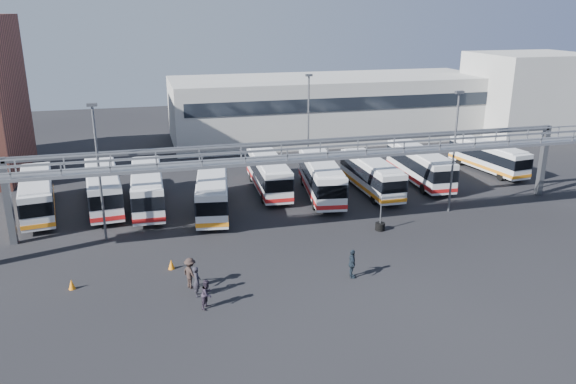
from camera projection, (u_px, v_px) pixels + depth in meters
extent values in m
plane|color=black|center=(345.00, 260.00, 38.51)|extent=(140.00, 140.00, 0.00)
cube|color=gray|center=(324.00, 156.00, 41.22)|extent=(50.00, 1.80, 0.22)
cube|color=gray|center=(328.00, 146.00, 40.15)|extent=(50.00, 0.10, 0.10)
cube|color=gray|center=(320.00, 141.00, 41.71)|extent=(50.00, 0.10, 0.10)
cube|color=#4C4F54|center=(308.00, 142.00, 44.84)|extent=(45.00, 0.50, 0.35)
cube|color=#9E9E99|center=(331.00, 107.00, 75.15)|extent=(42.00, 14.00, 8.00)
cube|color=#B2B2AD|center=(528.00, 95.00, 75.56)|extent=(14.00, 12.00, 11.00)
cylinder|color=#4C4F54|center=(99.00, 175.00, 40.39)|extent=(0.18, 0.18, 10.00)
cube|color=#4C4F54|center=(92.00, 105.00, 38.82)|extent=(0.70, 0.35, 0.22)
cylinder|color=#4C4F54|center=(454.00, 154.00, 46.35)|extent=(0.18, 0.18, 10.00)
cube|color=#4C4F54|center=(459.00, 92.00, 44.78)|extent=(0.70, 0.35, 0.22)
cylinder|color=#4C4F54|center=(308.00, 125.00, 58.17)|extent=(0.18, 0.18, 10.00)
cube|color=#4C4F54|center=(309.00, 75.00, 56.60)|extent=(0.70, 0.35, 0.22)
cube|color=silver|center=(37.00, 194.00, 46.66)|extent=(3.84, 10.91, 2.67)
cube|color=black|center=(37.00, 190.00, 46.56)|extent=(3.91, 10.98, 1.07)
cube|color=orange|center=(39.00, 205.00, 46.95)|extent=(3.90, 10.97, 0.34)
cube|color=silver|center=(35.00, 178.00, 46.22)|extent=(3.46, 9.82, 0.16)
cylinder|color=black|center=(24.00, 224.00, 43.65)|extent=(0.42, 1.00, 0.97)
cylinder|color=black|center=(54.00, 220.00, 44.46)|extent=(0.42, 1.00, 0.97)
cylinder|color=black|center=(26.00, 198.00, 49.66)|extent=(0.42, 1.00, 0.97)
cylinder|color=black|center=(53.00, 195.00, 50.46)|extent=(0.42, 1.00, 0.97)
cube|color=silver|center=(103.00, 186.00, 48.37)|extent=(3.57, 11.48, 2.82)
cube|color=black|center=(103.00, 183.00, 48.27)|extent=(3.64, 11.54, 1.13)
cube|color=red|center=(104.00, 197.00, 48.68)|extent=(3.62, 11.53, 0.36)
cube|color=silver|center=(101.00, 170.00, 47.91)|extent=(3.21, 10.33, 0.16)
cylinder|color=black|center=(92.00, 216.00, 45.18)|extent=(0.40, 1.05, 1.03)
cylinder|color=black|center=(122.00, 213.00, 45.94)|extent=(0.40, 1.05, 1.03)
cylinder|color=black|center=(89.00, 191.00, 51.64)|extent=(0.40, 1.05, 1.03)
cylinder|color=black|center=(116.00, 188.00, 52.40)|extent=(0.40, 1.05, 1.03)
cube|color=silver|center=(147.00, 188.00, 48.18)|extent=(2.67, 11.05, 2.75)
cube|color=black|center=(147.00, 184.00, 48.07)|extent=(2.73, 11.12, 1.10)
cube|color=red|center=(148.00, 198.00, 48.48)|extent=(2.72, 11.10, 0.35)
cube|color=silver|center=(146.00, 171.00, 47.73)|extent=(2.40, 9.95, 0.16)
cylinder|color=black|center=(135.00, 217.00, 45.07)|extent=(0.32, 1.01, 1.00)
cylinder|color=black|center=(163.00, 215.00, 45.59)|extent=(0.32, 1.01, 1.00)
cylinder|color=black|center=(135.00, 191.00, 51.57)|extent=(0.32, 1.01, 1.00)
cylinder|color=black|center=(161.00, 189.00, 52.10)|extent=(0.32, 1.01, 1.00)
cube|color=silver|center=(213.00, 191.00, 47.27)|extent=(4.01, 11.07, 2.71)
cube|color=black|center=(212.00, 188.00, 47.17)|extent=(4.07, 11.14, 1.08)
cube|color=orange|center=(213.00, 202.00, 47.57)|extent=(4.06, 11.13, 0.34)
cube|color=silver|center=(212.00, 175.00, 46.83)|extent=(3.61, 9.97, 0.16)
cylinder|color=black|center=(199.00, 221.00, 44.28)|extent=(0.44, 1.02, 0.98)
cylinder|color=black|center=(227.00, 220.00, 44.52)|extent=(0.44, 1.02, 0.98)
cylinder|color=black|center=(201.00, 194.00, 50.83)|extent=(0.44, 1.02, 0.98)
cylinder|color=black|center=(226.00, 193.00, 51.07)|extent=(0.44, 1.02, 0.98)
cube|color=silver|center=(268.00, 173.00, 52.69)|extent=(2.94, 10.92, 2.70)
cube|color=black|center=(268.00, 170.00, 52.60)|extent=(3.01, 10.98, 1.08)
cube|color=red|center=(268.00, 183.00, 52.99)|extent=(3.00, 10.97, 0.34)
cube|color=silver|center=(268.00, 158.00, 52.25)|extent=(2.65, 9.82, 0.16)
cylinder|color=black|center=(263.00, 198.00, 49.65)|extent=(0.34, 1.00, 0.98)
cylinder|color=black|center=(288.00, 196.00, 50.11)|extent=(0.34, 1.00, 0.98)
cylinder|color=black|center=(251.00, 177.00, 56.09)|extent=(0.34, 1.00, 0.98)
cylinder|color=black|center=(273.00, 175.00, 56.54)|extent=(0.34, 1.00, 0.98)
cube|color=silver|center=(321.00, 177.00, 51.16)|extent=(4.18, 11.49, 2.81)
cube|color=black|center=(321.00, 173.00, 51.06)|extent=(4.25, 11.56, 1.12)
cube|color=red|center=(321.00, 187.00, 51.47)|extent=(4.23, 11.55, 0.36)
cube|color=silver|center=(321.00, 161.00, 50.70)|extent=(3.76, 10.34, 0.16)
cylinder|color=black|center=(314.00, 204.00, 48.05)|extent=(0.45, 1.06, 1.02)
cylinder|color=black|center=(341.00, 203.00, 48.30)|extent=(0.45, 1.06, 1.02)
cylinder|color=black|center=(303.00, 180.00, 54.85)|extent=(0.45, 1.06, 1.02)
cylinder|color=black|center=(326.00, 179.00, 55.10)|extent=(0.45, 1.06, 1.02)
cube|color=silver|center=(371.00, 174.00, 52.47)|extent=(2.41, 10.35, 2.58)
cube|color=black|center=(371.00, 171.00, 52.37)|extent=(2.47, 10.41, 1.03)
cube|color=orange|center=(371.00, 184.00, 52.75)|extent=(2.46, 10.40, 0.33)
cube|color=silver|center=(372.00, 160.00, 52.05)|extent=(2.17, 9.31, 0.15)
cylinder|color=black|center=(374.00, 199.00, 49.55)|extent=(0.29, 0.94, 0.94)
cylinder|color=black|center=(396.00, 197.00, 50.06)|extent=(0.29, 0.94, 0.94)
cylinder|color=black|center=(348.00, 178.00, 55.64)|extent=(0.29, 0.94, 0.94)
cylinder|color=black|center=(368.00, 177.00, 56.15)|extent=(0.29, 0.94, 0.94)
cube|color=silver|center=(420.00, 165.00, 55.28)|extent=(3.02, 11.03, 2.73)
cube|color=black|center=(420.00, 162.00, 55.18)|extent=(3.09, 11.10, 1.09)
cube|color=red|center=(419.00, 174.00, 55.58)|extent=(3.08, 11.09, 0.35)
cube|color=silver|center=(421.00, 151.00, 54.84)|extent=(2.72, 9.93, 0.16)
cylinder|color=black|center=(423.00, 189.00, 52.21)|extent=(0.35, 1.01, 0.99)
cylinder|color=black|center=(446.00, 187.00, 52.66)|extent=(0.35, 1.01, 0.99)
cylinder|color=black|center=(394.00, 169.00, 58.72)|extent=(0.35, 1.01, 0.99)
cylinder|color=black|center=(414.00, 168.00, 59.16)|extent=(0.35, 1.01, 0.99)
cube|color=silver|center=(488.00, 156.00, 59.21)|extent=(3.51, 10.19, 2.50)
cube|color=black|center=(488.00, 154.00, 59.11)|extent=(3.57, 10.26, 1.00)
cube|color=orange|center=(487.00, 164.00, 59.48)|extent=(3.56, 10.25, 0.32)
cube|color=silver|center=(489.00, 144.00, 58.80)|extent=(3.15, 9.18, 0.15)
cylinder|color=black|center=(501.00, 176.00, 56.40)|extent=(0.38, 0.94, 0.91)
cylinder|color=black|center=(516.00, 174.00, 57.12)|extent=(0.38, 0.94, 0.91)
cylinder|color=black|center=(460.00, 161.00, 62.03)|extent=(0.38, 0.94, 0.91)
cylinder|color=black|center=(474.00, 159.00, 62.76)|extent=(0.38, 0.94, 0.91)
imported|color=black|center=(197.00, 281.00, 33.39)|extent=(0.49, 0.72, 1.90)
imported|color=#2A222F|center=(207.00, 294.00, 32.06)|extent=(1.03, 1.08, 1.75)
imported|color=black|center=(190.00, 273.00, 34.38)|extent=(1.26, 1.47, 1.97)
imported|color=black|center=(352.00, 264.00, 35.69)|extent=(0.68, 1.19, 1.92)
cone|color=orange|center=(72.00, 284.00, 34.39)|extent=(0.46, 0.46, 0.65)
cone|color=orange|center=(171.00, 264.00, 37.08)|extent=(0.46, 0.46, 0.67)
cylinder|color=black|center=(380.00, 229.00, 43.70)|extent=(0.76, 0.76, 0.18)
cylinder|color=black|center=(380.00, 226.00, 43.64)|extent=(0.76, 0.76, 0.18)
cylinder|color=black|center=(380.00, 224.00, 43.58)|extent=(0.76, 0.76, 0.18)
cylinder|color=#4C4F54|center=(381.00, 217.00, 43.40)|extent=(0.11, 0.11, 2.17)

